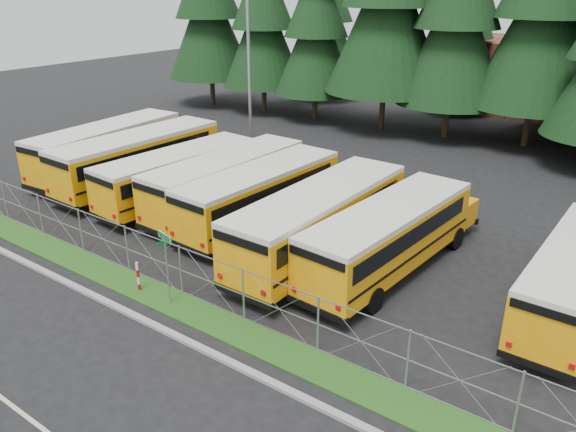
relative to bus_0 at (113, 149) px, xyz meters
The scene contains 22 objects.
ground 16.05m from the bus_0, 24.57° to the right, with size 120.00×120.00×0.00m, color black.
curb 17.55m from the bus_0, 33.84° to the right, with size 50.00×0.25×0.12m, color gray.
grass_verge 16.82m from the bus_0, 29.86° to the right, with size 50.00×1.40×0.06m, color #1A3F12.
road_lane_line 20.68m from the bus_0, 45.22° to the right, with size 50.00×0.12×0.01m, color beige.
chainlink_fence 16.43m from the bus_0, 27.75° to the right, with size 44.00×0.10×2.00m, color #999DA2, non-canonical shape.
bus_0 is the anchor object (origin of this frame).
bus_1 3.24m from the bus_0, ahead, with size 2.75×11.64×3.05m, color orange, non-canonical shape.
bus_2 6.84m from the bus_0, ahead, with size 2.50×10.59×2.78m, color orange, non-canonical shape.
bus_3 9.56m from the bus_0, ahead, with size 2.60×11.00×2.88m, color orange, non-canonical shape.
bus_4 12.04m from the bus_0, ahead, with size 2.54×10.78×2.83m, color orange, non-canonical shape.
bus_5 16.21m from the bus_0, ahead, with size 2.75×11.64×3.05m, color orange, non-canonical shape.
bus_6 19.03m from the bus_0, ahead, with size 2.56×10.86×2.85m, color orange, non-canonical shape.
street_sign 16.06m from the bus_0, 31.56° to the right, with size 0.82×0.54×2.81m.
striped_bollard 14.75m from the bus_0, 34.99° to the right, with size 0.11×0.11×1.20m, color #B20C0C.
light_standard 9.74m from the bus_0, 62.05° to the left, with size 0.70×0.35×10.14m.
conifer_0 22.09m from the bus_0, 116.64° to the left, with size 7.67×7.67×16.95m, color black, non-canonical shape.
conifer_1 20.31m from the bus_0, 100.36° to the left, with size 6.99×6.99×15.46m, color black, non-canonical shape.
conifer_2 19.98m from the bus_0, 84.36° to the left, with size 6.64×6.64×14.67m, color black, non-canonical shape.
conifer_4 24.68m from the bus_0, 56.90° to the left, with size 7.72×7.72×17.08m, color black, non-canonical shape.
conifer_5 28.94m from the bus_0, 48.75° to the left, with size 8.55×8.55×18.90m, color black, non-canonical shape.
conifer_10 27.68m from the bus_0, 95.17° to the left, with size 7.21×7.21×15.94m, color black, non-canonical shape.
conifer_11 30.67m from the bus_0, 69.51° to the left, with size 6.33×6.33×14.01m, color black, non-canonical shape.
Camera 1 is at (12.83, -13.42, 10.83)m, focal length 35.00 mm.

